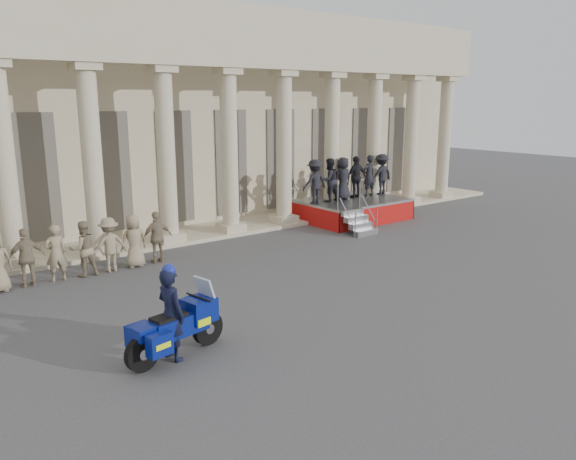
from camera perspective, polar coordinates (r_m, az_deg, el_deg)
The scene contains 5 objects.
ground at distance 13.67m, azimuth -1.91°, elevation -9.08°, with size 90.00×90.00×0.00m, color #3E3E40.
building at distance 26.11m, azimuth -21.57°, elevation 10.82°, with size 40.00×12.50×9.00m.
reviewing_stand at distance 24.60m, azimuth 6.25°, elevation 4.63°, with size 5.19×4.24×2.75m.
motorcycle at distance 11.79m, azimuth -11.23°, elevation -9.57°, with size 2.37×1.13×1.53m.
rider at distance 11.60m, azimuth -11.81°, elevation -8.23°, with size 0.58×0.78×2.01m.
Camera 1 is at (-7.34, -10.31, 5.16)m, focal length 35.00 mm.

